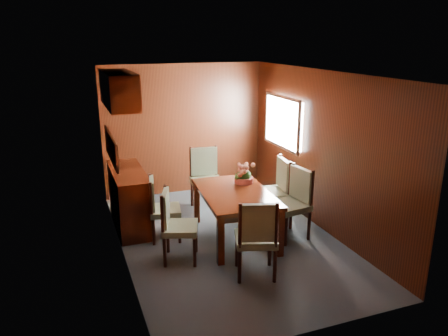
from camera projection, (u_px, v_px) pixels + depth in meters
name	position (u px, v px, depth m)	size (l,w,h in m)	color
ground	(228.00, 239.00, 6.42)	(4.50, 4.50, 0.00)	#354149
room_shell	(213.00, 126.00, 6.20)	(3.06, 4.52, 2.41)	black
sideboard	(129.00, 198.00, 6.76)	(0.48, 1.40, 0.90)	black
dining_table	(235.00, 198.00, 6.30)	(1.08, 1.60, 0.72)	black
chair_left_near	(174.00, 222.00, 5.68)	(0.57, 0.59, 0.98)	black
chair_left_far	(160.00, 205.00, 6.29)	(0.50, 0.52, 0.95)	black
chair_right_near	(294.00, 199.00, 6.36)	(0.55, 0.57, 1.06)	black
chair_right_far	(276.00, 187.00, 6.86)	(0.54, 0.56, 1.06)	black
chair_head	(257.00, 235.00, 5.24)	(0.61, 0.60, 1.03)	black
chair_foot	(206.00, 175.00, 7.45)	(0.55, 0.53, 1.06)	black
flower_centerpiece	(244.00, 173.00, 6.61)	(0.31, 0.31, 0.31)	#BE473A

